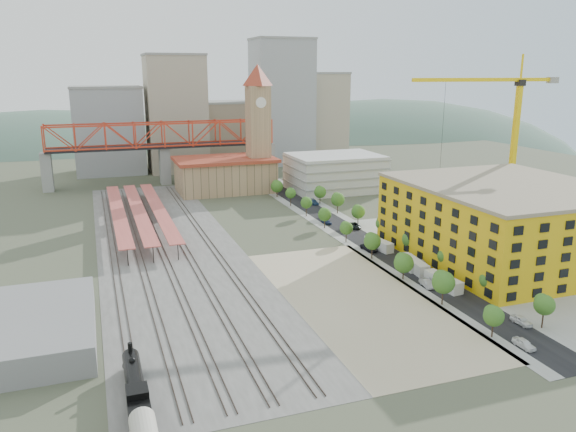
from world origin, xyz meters
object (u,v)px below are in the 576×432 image
object	(u,v)px
car_0	(524,344)
locomotive	(136,390)
site_trailer_a	(443,282)
site_trailer_b	(415,265)
clock_tower	(258,116)
construction_building	(506,221)
tower_crane	(507,121)
site_trailer_d	(379,244)
site_trailer_c	(409,263)

from	to	relation	value
car_0	locomotive	bearing A→B (deg)	172.91
site_trailer_a	site_trailer_b	bearing A→B (deg)	83.98
clock_tower	locomotive	size ratio (longest dim) A/B	2.32
construction_building	car_0	distance (m)	50.16
clock_tower	tower_crane	size ratio (longest dim) A/B	1.04
site_trailer_b	locomotive	bearing A→B (deg)	-147.56
site_trailer_b	car_0	distance (m)	39.13
tower_crane	site_trailer_b	distance (m)	65.23
construction_building	site_trailer_b	distance (m)	27.24
locomotive	tower_crane	size ratio (longest dim) A/B	0.45
tower_crane	car_0	size ratio (longest dim) A/B	11.55
site_trailer_a	site_trailer_b	xyz separation A→B (m)	(0.00, 11.29, -0.01)
locomotive	car_0	size ratio (longest dim) A/B	5.15
construction_building	site_trailer_b	world-z (taller)	construction_building
construction_building	car_0	size ratio (longest dim) A/B	11.64
site_trailer_d	site_trailer_b	bearing A→B (deg)	-98.85
site_trailer_d	locomotive	bearing A→B (deg)	-150.77
clock_tower	car_0	xyz separation A→B (m)	(5.00, -139.99, -27.96)
construction_building	car_0	bearing A→B (deg)	-125.94
site_trailer_b	car_0	size ratio (longest dim) A/B	2.26
site_trailer_a	site_trailer_c	xyz separation A→B (m)	(0.00, 13.76, -0.15)
site_trailer_d	car_0	bearing A→B (deg)	-101.88
tower_crane	site_trailer_a	distance (m)	71.30
construction_building	locomotive	xyz separation A→B (m)	(-92.00, -35.14, -7.32)
clock_tower	site_trailer_d	world-z (taller)	clock_tower
tower_crane	site_trailer_d	xyz separation A→B (m)	(-49.07, -13.56, -29.67)
construction_building	site_trailer_c	size ratio (longest dim) A/B	5.76
locomotive	tower_crane	distance (m)	135.42
site_trailer_c	car_0	xyz separation A→B (m)	(-3.00, -41.48, -0.46)
construction_building	site_trailer_d	bearing A→B (deg)	147.48
locomotive	site_trailer_a	distance (m)	69.85
locomotive	site_trailer_b	distance (m)	74.32
clock_tower	site_trailer_a	bearing A→B (deg)	-85.92
site_trailer_a	car_0	xyz separation A→B (m)	(-3.00, -27.73, -0.61)
construction_building	car_0	world-z (taller)	construction_building
locomotive	site_trailer_b	size ratio (longest dim) A/B	2.28
construction_building	tower_crane	world-z (taller)	tower_crane
construction_building	site_trailer_a	bearing A→B (deg)	-154.73
site_trailer_a	clock_tower	bearing A→B (deg)	88.06
locomotive	site_trailer_c	size ratio (longest dim) A/B	2.55
site_trailer_d	site_trailer_a	bearing A→B (deg)	-98.85
tower_crane	site_trailer_a	size ratio (longest dim) A/B	5.08
site_trailer_c	clock_tower	bearing A→B (deg)	108.37
construction_building	site_trailer_a	distance (m)	29.86
clock_tower	site_trailer_a	world-z (taller)	clock_tower
site_trailer_c	site_trailer_b	bearing A→B (deg)	-76.28
tower_crane	site_trailer_b	bearing A→B (deg)	-147.62
tower_crane	car_0	distance (m)	92.44
tower_crane	site_trailer_b	size ratio (longest dim) A/B	5.11
construction_building	site_trailer_c	xyz separation A→B (m)	(-26.00, 1.48, -8.21)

